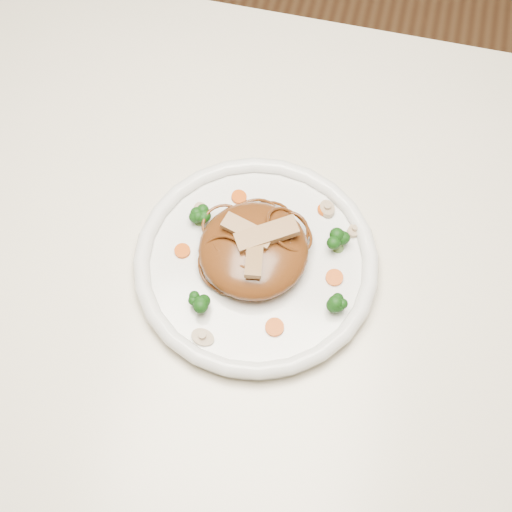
# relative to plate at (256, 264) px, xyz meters

# --- Properties ---
(ground) EXTENTS (4.00, 4.00, 0.00)m
(ground) POSITION_rel_plate_xyz_m (-0.03, 0.03, -0.76)
(ground) COLOR brown
(ground) RESTS_ON ground
(table) EXTENTS (1.20, 0.80, 0.75)m
(table) POSITION_rel_plate_xyz_m (-0.03, 0.03, -0.11)
(table) COLOR beige
(table) RESTS_ON ground
(plate) EXTENTS (0.34, 0.34, 0.02)m
(plate) POSITION_rel_plate_xyz_m (0.00, 0.00, 0.00)
(plate) COLOR white
(plate) RESTS_ON table
(noodle_mound) EXTENTS (0.15, 0.15, 0.04)m
(noodle_mound) POSITION_rel_plate_xyz_m (-0.00, 0.00, 0.03)
(noodle_mound) COLOR #592C11
(noodle_mound) RESTS_ON plate
(chicken_a) EXTENTS (0.07, 0.06, 0.01)m
(chicken_a) POSITION_rel_plate_xyz_m (0.01, 0.01, 0.06)
(chicken_a) COLOR #A67C4E
(chicken_a) RESTS_ON noodle_mound
(chicken_b) EXTENTS (0.06, 0.04, 0.01)m
(chicken_b) POSITION_rel_plate_xyz_m (-0.01, 0.01, 0.05)
(chicken_b) COLOR #A67C4E
(chicken_b) RESTS_ON noodle_mound
(chicken_c) EXTENTS (0.03, 0.06, 0.01)m
(chicken_c) POSITION_rel_plate_xyz_m (0.00, -0.01, 0.05)
(chicken_c) COLOR #A67C4E
(chicken_c) RESTS_ON noodle_mound
(broccoli_0) EXTENTS (0.04, 0.04, 0.03)m
(broccoli_0) POSITION_rel_plate_xyz_m (0.09, 0.04, 0.03)
(broccoli_0) COLOR #11440E
(broccoli_0) RESTS_ON plate
(broccoli_1) EXTENTS (0.03, 0.03, 0.03)m
(broccoli_1) POSITION_rel_plate_xyz_m (-0.08, 0.04, 0.02)
(broccoli_1) COLOR #11440E
(broccoli_1) RESTS_ON plate
(broccoli_2) EXTENTS (0.03, 0.03, 0.03)m
(broccoli_2) POSITION_rel_plate_xyz_m (-0.05, -0.07, 0.02)
(broccoli_2) COLOR #11440E
(broccoli_2) RESTS_ON plate
(broccoli_3) EXTENTS (0.03, 0.03, 0.03)m
(broccoli_3) POSITION_rel_plate_xyz_m (0.10, -0.03, 0.02)
(broccoli_3) COLOR #11440E
(broccoli_3) RESTS_ON plate
(carrot_0) EXTENTS (0.02, 0.02, 0.00)m
(carrot_0) POSITION_rel_plate_xyz_m (0.07, 0.09, 0.01)
(carrot_0) COLOR #B73B06
(carrot_0) RESTS_ON plate
(carrot_1) EXTENTS (0.02, 0.02, 0.00)m
(carrot_1) POSITION_rel_plate_xyz_m (-0.09, -0.01, 0.01)
(carrot_1) COLOR #B73B06
(carrot_1) RESTS_ON plate
(carrot_2) EXTENTS (0.03, 0.03, 0.00)m
(carrot_2) POSITION_rel_plate_xyz_m (0.10, -0.00, 0.01)
(carrot_2) COLOR #B73B06
(carrot_2) RESTS_ON plate
(carrot_3) EXTENTS (0.02, 0.02, 0.00)m
(carrot_3) POSITION_rel_plate_xyz_m (-0.04, 0.08, 0.01)
(carrot_3) COLOR #B73B06
(carrot_3) RESTS_ON plate
(carrot_4) EXTENTS (0.02, 0.02, 0.00)m
(carrot_4) POSITION_rel_plate_xyz_m (0.04, -0.08, 0.01)
(carrot_4) COLOR #B73B06
(carrot_4) RESTS_ON plate
(mushroom_0) EXTENTS (0.03, 0.03, 0.01)m
(mushroom_0) POSITION_rel_plate_xyz_m (-0.04, -0.11, 0.01)
(mushroom_0) COLOR #C2B291
(mushroom_0) RESTS_ON plate
(mushroom_1) EXTENTS (0.03, 0.03, 0.01)m
(mushroom_1) POSITION_rel_plate_xyz_m (0.11, 0.07, 0.01)
(mushroom_1) COLOR #C2B291
(mushroom_1) RESTS_ON plate
(mushroom_2) EXTENTS (0.04, 0.04, 0.01)m
(mushroom_2) POSITION_rel_plate_xyz_m (-0.08, 0.05, 0.01)
(mushroom_2) COLOR #C2B291
(mushroom_2) RESTS_ON plate
(mushroom_3) EXTENTS (0.03, 0.03, 0.01)m
(mushroom_3) POSITION_rel_plate_xyz_m (0.07, 0.09, 0.01)
(mushroom_3) COLOR #C2B291
(mushroom_3) RESTS_ON plate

